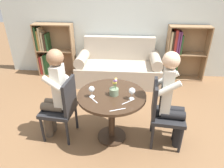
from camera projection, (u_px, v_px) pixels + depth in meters
name	position (u px, v px, depth m)	size (l,w,h in m)	color
ground_plane	(112.00, 137.00, 2.87)	(16.00, 16.00, 0.00)	brown
back_wall	(120.00, 14.00, 4.19)	(5.20, 0.05, 2.70)	silver
round_table	(112.00, 104.00, 2.61)	(0.88, 0.88, 0.71)	#382619
couch	(118.00, 68.00, 4.30)	(1.74, 0.80, 0.92)	#B7A893
bookshelf_left	(51.00, 52.00, 4.54)	(0.84, 0.28, 1.17)	#93704C
bookshelf_right	(180.00, 53.00, 4.32)	(0.84, 0.28, 1.17)	#93704C
chair_left	(63.00, 106.00, 2.68)	(0.46, 0.46, 0.90)	#232326
chair_right	(162.00, 111.00, 2.58)	(0.46, 0.46, 0.90)	#232326
person_left	(55.00, 93.00, 2.61)	(0.44, 0.37, 1.29)	brown
person_right	(172.00, 99.00, 2.47)	(0.44, 0.37, 1.30)	black
wine_glass_left	(92.00, 89.00, 2.44)	(0.07, 0.07, 0.15)	white
wine_glass_right	(132.00, 91.00, 2.39)	(0.08, 0.08, 0.15)	white
flower_vase	(114.00, 90.00, 2.49)	(0.12, 0.12, 0.23)	gray
knife_left_setting	(118.00, 110.00, 2.24)	(0.18, 0.08, 0.00)	silver
fork_left_setting	(128.00, 102.00, 2.38)	(0.15, 0.13, 0.00)	silver
knife_right_setting	(93.00, 100.00, 2.42)	(0.13, 0.15, 0.00)	silver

